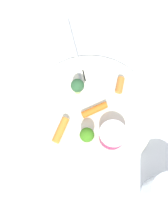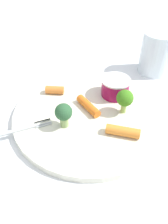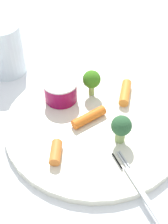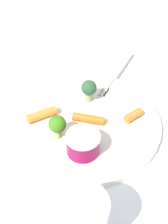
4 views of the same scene
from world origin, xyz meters
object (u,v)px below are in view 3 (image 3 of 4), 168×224
sauce_cup (61,90)px  drinking_glass (4,50)px  carrot_stick_2 (125,93)px  broccoli_floret_1 (121,127)px  carrot_stick_0 (56,152)px  broccoli_floret_0 (92,80)px  carrot_stick_1 (90,119)px  plate (94,122)px  fork (150,205)px

sauce_cup → drinking_glass: drinking_glass is taller
sauce_cup → carrot_stick_2: (0.03, 0.10, -0.01)m
broccoli_floret_1 → drinking_glass: 0.27m
carrot_stick_0 → carrot_stick_2: (-0.08, 0.14, 0.00)m
broccoli_floret_0 → carrot_stick_1: bearing=-22.7°
carrot_stick_2 → sauce_cup: bearing=-106.3°
broccoli_floret_0 → drinking_glass: 0.18m
broccoli_floret_0 → broccoli_floret_1: (0.11, 0.00, -0.00)m
plate → carrot_stick_2: size_ratio=5.03×
sauce_cup → carrot_stick_0: 0.12m
carrot_stick_0 → fork: carrot_stick_0 is taller
broccoli_floret_1 → carrot_stick_1: broccoli_floret_1 is taller
sauce_cup → carrot_stick_0: bearing=-19.7°
carrot_stick_0 → drinking_glass: size_ratio=0.38×
plate → sauce_cup: 0.08m
carrot_stick_2 → carrot_stick_0: bearing=-60.5°
plate → carrot_stick_1: carrot_stick_1 is taller
fork → drinking_glass: (-0.35, -0.12, 0.03)m
sauce_cup → drinking_glass: size_ratio=0.60×
plate → broccoli_floret_0: (-0.06, 0.02, 0.04)m
broccoli_floret_0 → carrot_stick_2: 0.06m
carrot_stick_1 → fork: 0.15m
plate → carrot_stick_0: carrot_stick_0 is taller
drinking_glass → broccoli_floret_0: bearing=42.5°
plate → broccoli_floret_0: size_ratio=5.96×
broccoli_floret_1 → plate: bearing=-159.2°
broccoli_floret_1 → fork: broccoli_floret_1 is taller
carrot_stick_1 → fork: (0.15, 0.02, -0.01)m
plate → broccoli_floret_0: broccoli_floret_0 is taller
plate → fork: (0.16, 0.01, 0.01)m
broccoli_floret_0 → carrot_stick_1: 0.07m
plate → drinking_glass: 0.22m
broccoli_floret_1 → carrot_stick_2: broccoli_floret_1 is taller
broccoli_floret_1 → sauce_cup: bearing=-154.9°
carrot_stick_2 → drinking_glass: bearing=-132.3°
carrot_stick_1 → carrot_stick_0: bearing=-56.4°
broccoli_floret_1 → carrot_stick_2: bearing=149.9°
plate → broccoli_floret_1: size_ratio=6.13×
plate → carrot_stick_0: bearing=-57.1°
sauce_cup → carrot_stick_1: size_ratio=0.98×
carrot_stick_1 → drinking_glass: (-0.19, -0.10, 0.03)m
broccoli_floret_0 → carrot_stick_2: broccoli_floret_0 is taller
plate → drinking_glass: drinking_glass is taller
plate → carrot_stick_2: carrot_stick_2 is taller
broccoli_floret_1 → carrot_stick_0: broccoli_floret_1 is taller
sauce_cup → carrot_stick_2: bearing=73.7°
carrot_stick_1 → carrot_stick_2: bearing=115.8°
broccoli_floret_1 → fork: 0.11m
broccoli_floret_0 → carrot_stick_0: broccoli_floret_0 is taller
carrot_stick_0 → carrot_stick_2: size_ratio=0.65×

